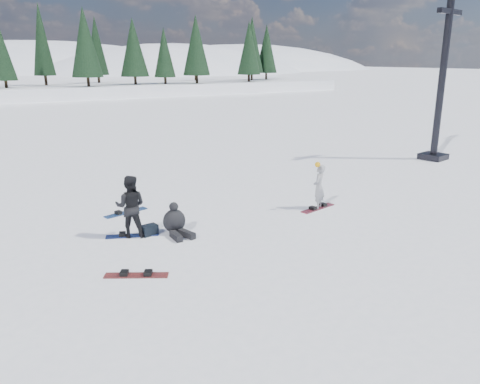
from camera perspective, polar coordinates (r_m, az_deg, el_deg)
name	(u,v)px	position (r m, az deg, el deg)	size (l,w,h in m)	color
ground	(266,225)	(14.47, 3.17, -4.02)	(420.00, 420.00, 0.00)	white
lift_tower	(440,97)	(25.39, 23.19, 10.57)	(2.10, 1.35, 7.62)	black
snowboarder_woman	(319,187)	(15.98, 9.59, 0.66)	(0.67, 0.62, 1.68)	#A4A4A9
snowboarder_man	(130,206)	(13.63, -13.21, -1.71)	(0.88, 0.68, 1.80)	black
seated_rider	(175,222)	(13.78, -7.92, -3.60)	(0.73, 1.14, 0.94)	black
gear_bag	(149,230)	(13.86, -10.99, -4.57)	(0.45, 0.30, 0.30)	black
snowboard_woman	(318,208)	(16.20, 9.47, -1.95)	(1.50, 0.28, 0.03)	maroon
snowboard_man	(132,235)	(13.92, -12.98, -5.19)	(1.50, 0.28, 0.03)	navy
snowboard_loose_b	(136,275)	(11.47, -12.52, -9.89)	(1.50, 0.28, 0.03)	maroon
snowboard_loose_c	(126,213)	(15.99, -13.73, -2.45)	(1.50, 0.28, 0.03)	navy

